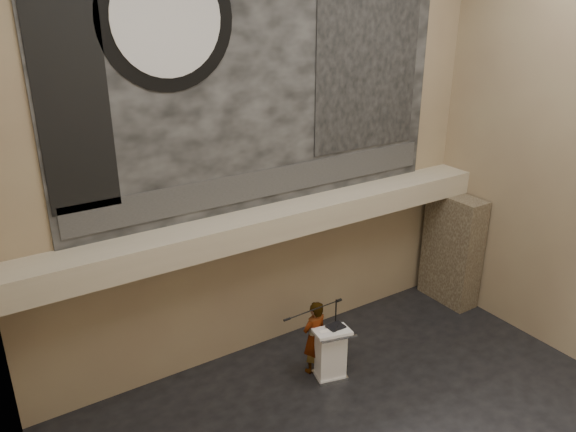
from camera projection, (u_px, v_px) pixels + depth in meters
wall_back at (265, 152)px, 10.70m from camera, size 10.00×0.02×8.50m
wall_left at (15, 331)px, 5.07m from camera, size 0.02×8.00×8.50m
soffit at (277, 221)px, 10.88m from camera, size 10.00×0.80×0.50m
sprinkler_left at (203, 255)px, 10.14m from camera, size 0.04×0.04×0.06m
sprinkler_right at (354, 216)px, 11.89m from camera, size 0.04×0.04×0.06m
banner at (265, 75)px, 10.14m from camera, size 8.00×0.05×5.00m
banner_text_strip at (268, 183)px, 10.87m from camera, size 7.76×0.02×0.55m
banner_clock_rim at (167, 19)px, 8.83m from camera, size 2.30×0.02×2.30m
banner_clock_face at (167, 19)px, 8.81m from camera, size 1.84×0.02×1.84m
banner_building_print at (369, 61)px, 11.27m from camera, size 2.60×0.02×3.60m
banner_brick_print at (74, 112)px, 8.51m from camera, size 1.10×0.02×3.20m
stone_pier at (452, 249)px, 13.45m from camera, size 0.60×1.40×2.70m
lectern at (331, 354)px, 10.90m from camera, size 0.78×0.64×1.13m
binder at (336, 327)px, 10.77m from camera, size 0.33×0.26×0.04m
papers at (328, 333)px, 10.58m from camera, size 0.21×0.29×0.00m
speaker_person at (314, 337)px, 11.03m from camera, size 0.61×0.44×1.57m
mic_stand at (333, 359)px, 11.24m from camera, size 1.46×0.52×1.61m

